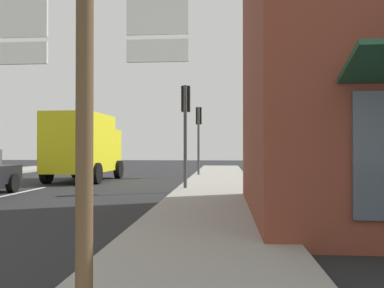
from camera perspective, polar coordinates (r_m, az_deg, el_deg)
ground_plane at (r=15.33m, az=-22.60°, el=-6.20°), size 80.00×80.00×0.00m
sidewalk_right at (r=11.68m, az=3.10°, el=-7.66°), size 2.75×44.00×0.14m
delivery_truck at (r=19.84m, az=-14.59°, el=-0.18°), size 2.58×5.05×3.05m
route_sign_post at (r=3.46m, az=-14.41°, el=6.25°), size 1.66×0.14×3.20m
traffic_light_far_right at (r=22.00m, az=0.92°, el=2.57°), size 0.30×0.49×3.69m
traffic_light_near_right at (r=14.59m, az=-0.88°, el=4.22°), size 0.30×0.49×3.69m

